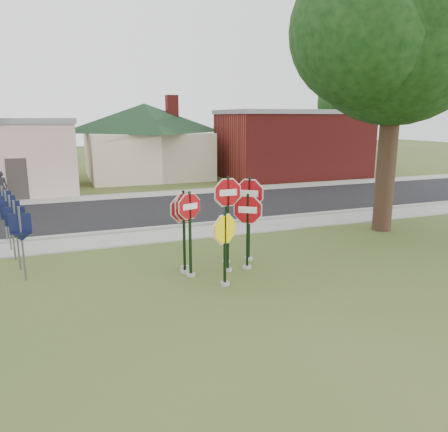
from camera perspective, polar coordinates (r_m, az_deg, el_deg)
name	(u,v)px	position (r m, az deg, el deg)	size (l,w,h in m)	color
ground	(235,288)	(11.21, 1.50, -9.43)	(120.00, 120.00, 0.00)	#374D1C
sidewalk_near	(179,234)	(16.16, -5.89, -2.38)	(60.00, 1.60, 0.06)	gray
road	(154,211)	(20.43, -9.16, 0.70)	(60.00, 7.00, 0.04)	black
sidewalk_far	(138,195)	(24.59, -11.21, 2.67)	(60.00, 1.60, 0.06)	gray
curb	(172,227)	(17.09, -6.76, -1.43)	(60.00, 0.20, 0.14)	gray
stop_sign_center	(228,210)	(11.93, 0.50, 0.76)	(1.08, 0.24, 2.79)	gray
stop_sign_yellow	(225,241)	(11.04, 0.11, -3.27)	(0.99, 0.45, 2.02)	gray
stop_sign_left	(190,223)	(11.62, -4.47, -0.98)	(0.93, 0.34, 2.44)	gray
stop_sign_right	(248,221)	(12.24, 3.10, -0.67)	(0.96, 0.62, 2.29)	gray
stop_sign_back_right	(226,210)	(12.67, 0.31, 0.85)	(1.05, 0.24, 2.61)	gray
stop_sign_back_left	(184,221)	(12.23, -5.27, -0.62)	(1.10, 0.24, 2.32)	gray
stop_sign_far_right	(249,206)	(12.94, 3.32, 1.29)	(0.91, 0.77, 2.64)	gray
stop_sign_far_left	(184,220)	(11.89, -5.27, -0.59)	(0.82, 0.73, 2.44)	gray
route_sign_row	(11,221)	(14.49, -26.01, -0.54)	(1.43, 4.63, 2.00)	#59595E
building_house	(145,126)	(32.16, -10.28, 11.52)	(11.60, 11.60, 6.20)	beige
building_brick	(293,143)	(32.36, 8.94, 9.37)	(10.20, 6.20, 4.75)	maroon
oak_tree	(398,27)	(17.67, 21.73, 21.99)	(10.43, 9.83, 10.75)	#2F1F15
bg_tree_right	(347,103)	(44.07, 15.83, 14.04)	(5.60, 5.60, 8.40)	#2F1F15
pedestrian	(1,187)	(24.16, -27.09, 3.36)	(0.59, 0.39, 1.62)	black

